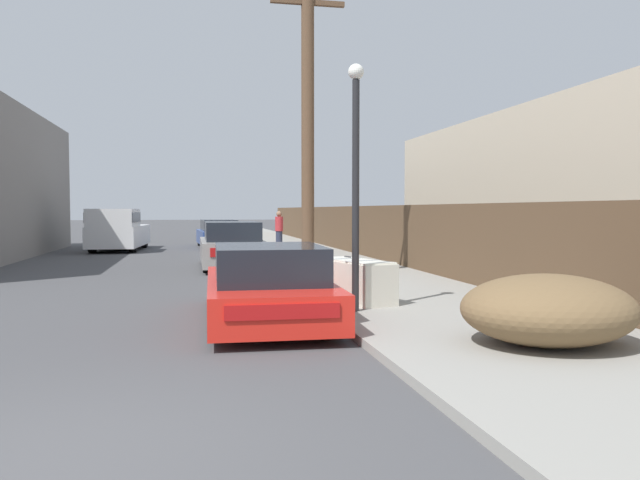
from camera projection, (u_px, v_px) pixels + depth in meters
ground_plane at (46, 466)px, 4.39m from camera, size 220.00×220.00×0.00m
sidewalk_curb at (287, 248)px, 28.45m from camera, size 4.20×63.00×0.12m
discarded_fridge at (355, 281)px, 11.48m from camera, size 1.21×1.92×0.79m
parked_sports_car_red at (267, 287)px, 10.01m from camera, size 2.02×4.62×1.25m
car_parked_mid at (232, 246)px, 19.40m from camera, size 1.89×4.67×1.44m
car_parked_far at (218, 234)px, 30.12m from camera, size 2.07×4.79×1.33m
pickup_truck at (118, 230)px, 27.31m from camera, size 2.32×5.38×1.85m
utility_pole at (308, 122)px, 15.07m from camera, size 1.80×0.31×7.40m
street_lamp at (356, 166)px, 10.26m from camera, size 0.26×0.26×4.07m
brush_pile at (548, 309)px, 7.78m from camera, size 2.18×1.98×0.88m
wooden_fence at (340, 228)px, 26.66m from camera, size 0.08×39.11×1.83m
building_right_house at (611, 192)px, 17.46m from camera, size 6.00×17.57×4.60m
pedestrian at (279, 230)px, 26.62m from camera, size 0.34×0.34×1.63m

